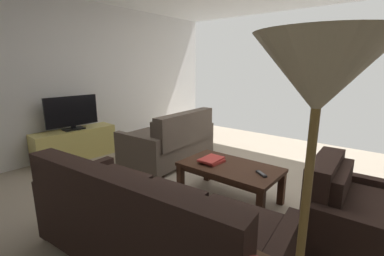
# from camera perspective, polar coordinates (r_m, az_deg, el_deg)

# --- Properties ---
(ground_plane) EXTENTS (5.82, 5.89, 0.01)m
(ground_plane) POSITION_cam_1_polar(r_m,az_deg,el_deg) (3.49, 7.68, -13.07)
(ground_plane) COLOR tan
(wall_right) EXTENTS (0.12, 5.89, 2.61)m
(wall_right) POSITION_cam_1_polar(r_m,az_deg,el_deg) (5.25, -20.44, 9.93)
(wall_right) COLOR silver
(wall_right) RESTS_ON ground
(sofa_main) EXTENTS (2.09, 1.00, 0.86)m
(sofa_main) POSITION_cam_1_polar(r_m,az_deg,el_deg) (2.17, -9.53, -19.65)
(sofa_main) COLOR black
(sofa_main) RESTS_ON ground
(loveseat_near) EXTENTS (0.95, 1.45, 0.85)m
(loveseat_near) POSITION_cam_1_polar(r_m,az_deg,el_deg) (4.28, -4.62, -2.79)
(loveseat_near) COLOR black
(loveseat_near) RESTS_ON ground
(coffee_table) EXTENTS (1.12, 0.64, 0.42)m
(coffee_table) POSITION_cam_1_polar(r_m,az_deg,el_deg) (3.12, 8.10, -9.08)
(coffee_table) COLOR #3D2316
(coffee_table) RESTS_ON ground
(floor_lamp) EXTENTS (0.39, 0.39, 1.63)m
(floor_lamp) POSITION_cam_1_polar(r_m,az_deg,el_deg) (0.86, 25.05, 3.92)
(floor_lamp) COLOR olive
(floor_lamp) RESTS_ON ground
(tv_stand) EXTENTS (0.47, 1.31, 0.51)m
(tv_stand) POSITION_cam_1_polar(r_m,az_deg,el_deg) (4.86, -23.73, -3.20)
(tv_stand) COLOR #D8C666
(tv_stand) RESTS_ON ground
(flat_tv) EXTENTS (0.22, 0.84, 0.55)m
(flat_tv) POSITION_cam_1_polar(r_m,az_deg,el_deg) (4.74, -24.36, 3.07)
(flat_tv) COLOR black
(flat_tv) RESTS_ON tv_stand
(armchair_side) EXTENTS (0.88, 0.93, 0.81)m
(armchair_side) POSITION_cam_1_polar(r_m,az_deg,el_deg) (2.56, 32.50, -16.68)
(armchair_side) COLOR black
(armchair_side) RESTS_ON ground
(book_stack) EXTENTS (0.27, 0.30, 0.05)m
(book_stack) POSITION_cam_1_polar(r_m,az_deg,el_deg) (3.18, 4.17, -6.83)
(book_stack) COLOR #C63833
(book_stack) RESTS_ON coffee_table
(tv_remote) EXTENTS (0.16, 0.13, 0.02)m
(tv_remote) POSITION_cam_1_polar(r_m,az_deg,el_deg) (2.92, 14.63, -9.47)
(tv_remote) COLOR black
(tv_remote) RESTS_ON coffee_table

